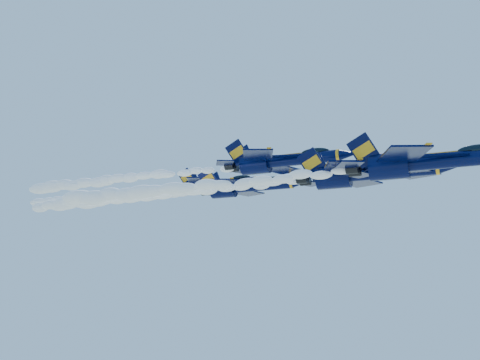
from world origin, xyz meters
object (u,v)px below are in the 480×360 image
at_px(jet_lead, 427,162).
at_px(jet_third, 281,161).
at_px(jet_fourth, 245,187).
at_px(jet_second, 365,173).
at_px(jet_fifth, 217,184).

relative_size(jet_lead, jet_third, 0.96).
bearing_deg(jet_fourth, jet_third, -47.21).
distance_m(jet_lead, jet_fourth, 39.76).
height_order(jet_second, jet_third, jet_third).
bearing_deg(jet_second, jet_third, 144.28).
relative_size(jet_third, jet_fifth, 1.03).
xyz_separation_m(jet_second, jet_fourth, (-23.35, 20.46, 4.06)).
bearing_deg(jet_lead, jet_fourth, 140.06).
xyz_separation_m(jet_second, jet_third, (-13.20, 9.50, 4.97)).
height_order(jet_lead, jet_fifth, jet_fifth).
relative_size(jet_lead, jet_fourth, 0.95).
bearing_deg(jet_second, jet_fourth, 138.78).
distance_m(jet_lead, jet_fifth, 52.21).
distance_m(jet_second, jet_fifth, 43.79).
relative_size(jet_lead, jet_second, 1.01).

